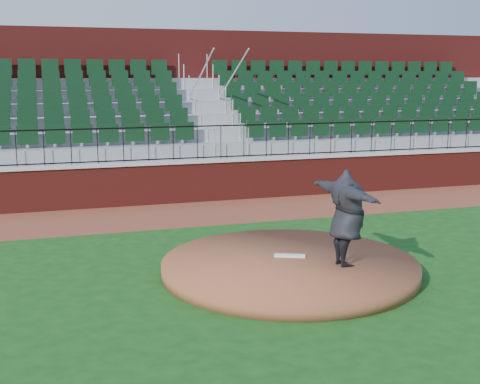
{
  "coord_description": "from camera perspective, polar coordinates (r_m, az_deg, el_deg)",
  "views": [
    {
      "loc": [
        -3.97,
        -11.21,
        3.81
      ],
      "look_at": [
        0.0,
        1.5,
        1.3
      ],
      "focal_mm": 46.49,
      "sensor_mm": 36.0,
      "label": 1
    }
  ],
  "objects": [
    {
      "name": "pitchers_mound",
      "position": [
        12.27,
        4.56,
        -6.84
      ],
      "size": [
        5.0,
        5.0,
        0.25
      ],
      "primitive_type": "cylinder",
      "color": "brown",
      "rests_on": "ground"
    },
    {
      "name": "warning_track",
      "position": [
        17.5,
        -3.81,
        -1.9
      ],
      "size": [
        34.0,
        3.2,
        0.01
      ],
      "primitive_type": "cube",
      "color": "brown",
      "rests_on": "ground"
    },
    {
      "name": "wall_cap",
      "position": [
        18.81,
        -5.01,
        2.82
      ],
      "size": [
        34.0,
        0.45,
        0.1
      ],
      "primitive_type": "cube",
      "color": "#B7B7B7",
      "rests_on": "field_wall"
    },
    {
      "name": "pitching_rubber",
      "position": [
        12.48,
        4.59,
        -5.84
      ],
      "size": [
        0.62,
        0.38,
        0.04
      ],
      "primitive_type": "cube",
      "rotation": [
        0.0,
        0.0,
        -0.4
      ],
      "color": "white",
      "rests_on": "pitchers_mound"
    },
    {
      "name": "concourse_wall",
      "position": [
        24.09,
        -7.93,
        8.06
      ],
      "size": [
        34.0,
        0.5,
        5.5
      ],
      "primitive_type": "cube",
      "color": "maroon",
      "rests_on": "ground"
    },
    {
      "name": "seating_stands",
      "position": [
        21.36,
        -6.64,
        6.55
      ],
      "size": [
        34.0,
        5.1,
        4.6
      ],
      "primitive_type": null,
      "color": "gray",
      "rests_on": "ground"
    },
    {
      "name": "pitcher",
      "position": [
        11.82,
        9.75,
        -2.37
      ],
      "size": [
        0.77,
        2.31,
        1.85
      ],
      "primitive_type": "imported",
      "rotation": [
        0.0,
        0.0,
        1.64
      ],
      "color": "black",
      "rests_on": "pitchers_mound"
    },
    {
      "name": "field_wall",
      "position": [
        18.91,
        -4.98,
        0.86
      ],
      "size": [
        34.0,
        0.35,
        1.2
      ],
      "primitive_type": "cube",
      "color": "maroon",
      "rests_on": "ground"
    },
    {
      "name": "ground",
      "position": [
        12.49,
        2.07,
        -7.1
      ],
      "size": [
        90.0,
        90.0,
        0.0
      ],
      "primitive_type": "plane",
      "color": "#134213",
      "rests_on": "ground"
    },
    {
      "name": "wall_railing",
      "position": [
        18.75,
        -5.04,
        4.48
      ],
      "size": [
        34.0,
        0.05,
        1.0
      ],
      "primitive_type": null,
      "color": "black",
      "rests_on": "wall_cap"
    }
  ]
}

